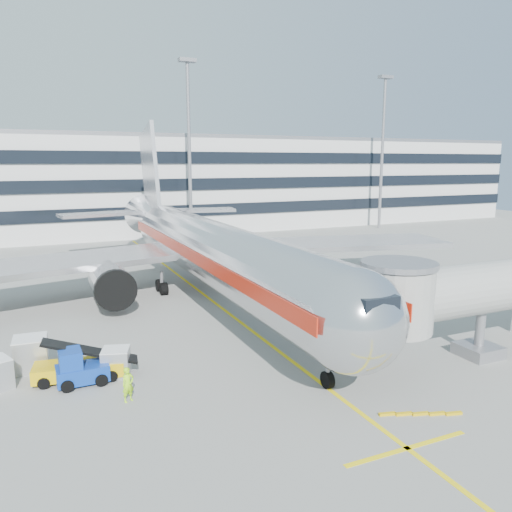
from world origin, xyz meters
name	(u,v)px	position (x,y,z in m)	size (l,w,h in m)	color
ground	(262,338)	(0.00, 0.00, 0.00)	(180.00, 180.00, 0.00)	gray
lead_in_line	(211,300)	(0.00, 10.00, 0.01)	(0.25, 70.00, 0.01)	yellow
stop_bar	(407,448)	(0.00, -14.00, 0.01)	(6.00, 0.25, 0.01)	yellow
main_jet	(204,247)	(0.00, 11.72, 4.23)	(50.95, 48.70, 16.06)	silver
jet_bridge	(504,290)	(12.18, -8.00, 3.87)	(17.80, 4.50, 7.00)	silver
terminal	(116,184)	(0.00, 57.95, 7.80)	(150.00, 24.25, 15.60)	silver
light_mast_centre	(189,137)	(8.00, 42.00, 14.88)	(2.40, 1.20, 25.45)	gray
light_mast_east	(383,141)	(42.00, 42.00, 14.88)	(2.40, 1.20, 25.45)	gray
belt_loader	(79,367)	(-11.45, -1.69, 0.65)	(4.93, 2.37, 2.31)	#DDAF09
baggage_tug	(79,369)	(-11.52, -2.35, 0.84)	(2.61, 1.71, 1.93)	#0D3597
cargo_container_left	(31,354)	(-13.76, 0.70, 0.94)	(1.85, 1.85, 1.87)	#B3B6BB
cargo_container_front	(116,362)	(-9.58, -1.99, 0.75)	(1.76, 1.76, 1.50)	#B3B6BB
ramp_worker	(128,385)	(-9.52, -5.29, 0.86)	(0.63, 0.41, 1.72)	#A8F71A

